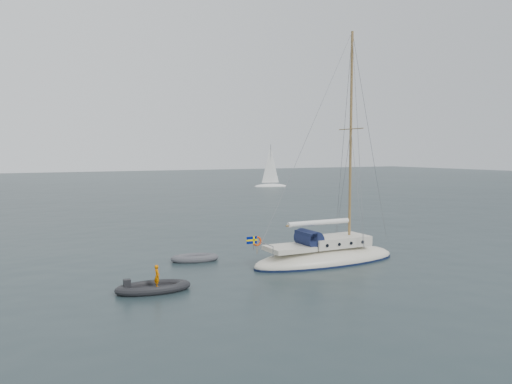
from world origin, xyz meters
TOP-DOWN VIEW (x-y plane):
  - ground at (0.00, 0.00)m, footprint 300.00×300.00m
  - sailboat at (3.96, -1.96)m, footprint 10.43×3.12m
  - dinghy at (-3.09, 2.20)m, footprint 3.03×1.37m
  - rib at (-7.32, -3.28)m, footprint 3.73×1.70m
  - distant_yacht_b at (33.39, 57.67)m, footprint 6.58×3.51m

SIDE VIEW (x-z plane):
  - ground at x=0.00m, z-range 0.00..0.00m
  - dinghy at x=-3.09m, z-range -0.03..0.41m
  - rib at x=-7.32m, z-range -0.45..0.88m
  - sailboat at x=3.96m, z-range -6.30..8.55m
  - distant_yacht_b at x=33.39m, z-range -0.63..8.09m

